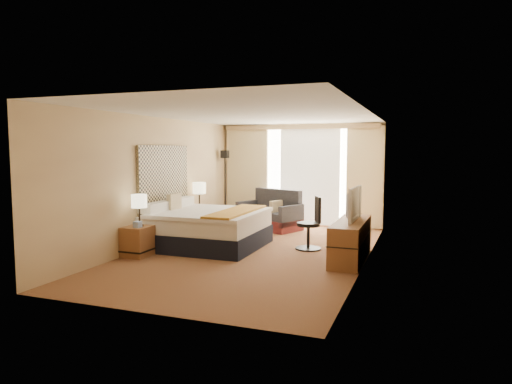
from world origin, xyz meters
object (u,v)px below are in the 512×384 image
(bed, at_px, (207,228))
(television, at_px, (349,204))
(lamp_right, at_px, (199,189))
(media_dresser, at_px, (351,240))
(desk_chair, at_px, (311,226))
(floor_lamp, at_px, (225,172))
(lamp_left, at_px, (139,202))
(loveseat, at_px, (270,216))
(nightstand_right, at_px, (201,221))
(nightstand_left, at_px, (138,241))

(bed, bearing_deg, television, -1.60)
(lamp_right, bearing_deg, media_dresser, -20.82)
(desk_chair, relative_size, television, 1.01)
(bed, relative_size, lamp_right, 3.36)
(floor_lamp, height_order, lamp_left, floor_lamp)
(desk_chair, relative_size, lamp_right, 1.62)
(floor_lamp, distance_m, desk_chair, 3.79)
(media_dresser, distance_m, television, 0.65)
(lamp_right, bearing_deg, television, -20.21)
(loveseat, bearing_deg, nightstand_right, -117.04)
(floor_lamp, bearing_deg, bed, -73.23)
(media_dresser, distance_m, lamp_right, 4.02)
(nightstand_left, distance_m, nightstand_right, 2.50)
(nightstand_left, xyz_separation_m, floor_lamp, (-0.03, 3.98, 1.08))
(nightstand_right, distance_m, loveseat, 1.75)
(nightstand_right, relative_size, bed, 0.26)
(floor_lamp, bearing_deg, media_dresser, -38.11)
(nightstand_left, xyz_separation_m, lamp_right, (-0.00, 2.46, 0.77))
(nightstand_right, height_order, lamp_left, lamp_left)
(nightstand_right, distance_m, television, 3.97)
(loveseat, distance_m, lamp_right, 1.92)
(nightstand_left, bearing_deg, lamp_left, -8.71)
(lamp_right, bearing_deg, nightstand_left, -89.92)
(floor_lamp, xyz_separation_m, television, (3.68, -2.86, -0.36))
(floor_lamp, xyz_separation_m, lamp_right, (0.03, -1.52, -0.31))
(media_dresser, bearing_deg, floor_lamp, 141.89)
(desk_chair, bearing_deg, bed, 169.13)
(nightstand_left, distance_m, lamp_left, 0.73)
(bed, distance_m, desk_chair, 2.09)
(media_dresser, height_order, television, television)
(lamp_right, relative_size, television, 0.62)
(nightstand_left, height_order, nightstand_right, same)
(nightstand_left, height_order, desk_chair, desk_chair)
(media_dresser, relative_size, floor_lamp, 0.94)
(nightstand_right, xyz_separation_m, lamp_right, (-0.00, -0.04, 0.77))
(nightstand_right, xyz_separation_m, loveseat, (1.36, 1.11, 0.04))
(bed, xyz_separation_m, television, (2.84, -0.08, 0.61))
(loveseat, distance_m, floor_lamp, 1.77)
(nightstand_left, bearing_deg, lamp_right, 90.08)
(loveseat, xyz_separation_m, lamp_left, (-1.30, -3.62, 0.69))
(lamp_left, xyz_separation_m, television, (3.59, 1.12, -0.01))
(floor_lamp, height_order, desk_chair, floor_lamp)
(nightstand_left, bearing_deg, media_dresser, 15.84)
(lamp_right, bearing_deg, desk_chair, -15.51)
(media_dresser, height_order, desk_chair, desk_chair)
(desk_chair, relative_size, lamp_left, 1.77)
(nightstand_right, xyz_separation_m, desk_chair, (2.84, -0.83, 0.19))
(desk_chair, bearing_deg, media_dresser, -59.83)
(lamp_left, bearing_deg, television, 17.34)
(nightstand_right, relative_size, desk_chair, 0.53)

